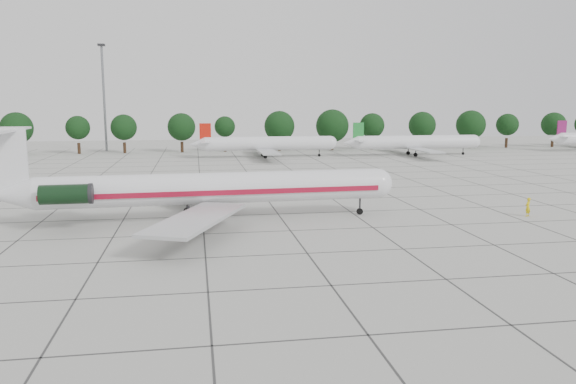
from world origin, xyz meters
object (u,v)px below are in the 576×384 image
Objects in this scene: main_airliner at (194,188)px; floodlight_mast at (104,92)px; ground_crew at (528,207)px; bg_airliner_d at (416,142)px; bg_airliner_c at (268,144)px.

main_airliner is 89.57m from floodlight_mast.
ground_crew is (34.52, -3.11, -2.36)m from main_airliner.
bg_airliner_d is (48.70, 62.64, -0.44)m from main_airliner.
main_airliner is at bearing -37.09° from ground_crew.
bg_airliner_c and bg_airliner_d have the same top height.
floodlight_mast reaches higher than main_airliner.
main_airliner is at bearing -76.23° from floodlight_mast.
bg_airliner_d is 74.64m from floodlight_mast.
bg_airliner_c is at bearing -31.34° from floodlight_mast.
main_airliner is 34.74m from ground_crew.
bg_airliner_c is 33.08m from bg_airliner_d.
floodlight_mast is (-21.16, 86.34, 10.93)m from main_airliner.
bg_airliner_c is at bearing 177.77° from bg_airliner_d.
bg_airliner_d is (33.06, -1.28, 0.00)m from bg_airliner_c.
main_airliner reaches higher than ground_crew.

